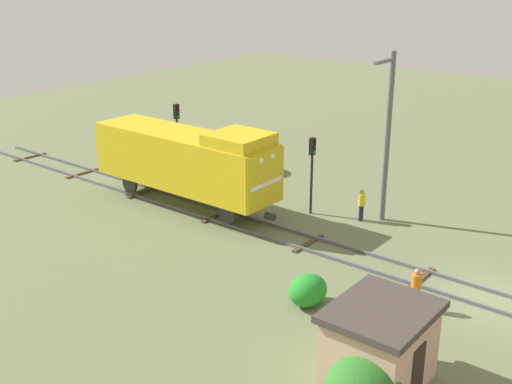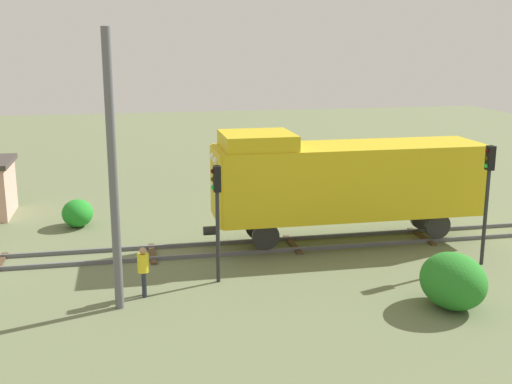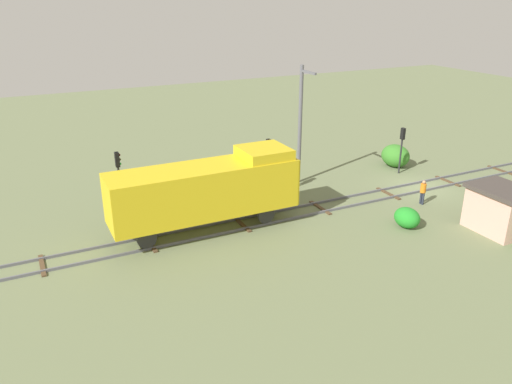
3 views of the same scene
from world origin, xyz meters
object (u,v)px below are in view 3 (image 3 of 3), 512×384
Objects in this scene: locomotive at (208,188)px; catenary_mast at (300,123)px; traffic_signal_near at (402,142)px; traffic_signal_far at (119,175)px; relay_hut at (500,209)px; worker_near_track at (423,190)px; traffic_signal_mid at (269,157)px; worker_by_signal at (295,174)px.

locomotive is 1.33× the size of catenary_mast.
traffic_signal_far is (0.40, 21.71, 0.57)m from traffic_signal_near.
relay_hut is (-12.44, -6.46, -3.21)m from catenary_mast.
traffic_signal_near is at bearing -79.58° from locomotive.
worker_near_track is (-6.00, -18.80, -2.15)m from traffic_signal_far.
traffic_signal_mid is 10.65m from worker_near_track.
traffic_signal_near reaches higher than worker_by_signal.
traffic_signal_mid is 3.32m from worker_by_signal.
traffic_signal_mid is at bearing 42.12° from relay_hut.
worker_near_track is at bearing -144.05° from catenary_mast.
traffic_signal_near is 11.64m from traffic_signal_mid.
traffic_signal_near is at bearing 108.30° from worker_near_track.
locomotive is 2.54× the size of traffic_signal_far.
traffic_signal_mid is at bearing 114.43° from catenary_mast.
traffic_signal_mid is 1.19× the size of relay_hut.
worker_by_signal is 0.20× the size of catenary_mast.
worker_near_track is 0.20× the size of catenary_mast.
locomotive is 14.79m from worker_near_track.
traffic_signal_mid is 2.45× the size of worker_near_track.
traffic_signal_near is 10.91m from relay_hut.
traffic_signal_mid reaches higher than traffic_signal_near.
catenary_mast is (0.74, -0.80, 3.61)m from worker_by_signal.
traffic_signal_far is at bearing 50.13° from locomotive.
traffic_signal_mid is 0.48× the size of catenary_mast.
locomotive is 3.15× the size of traffic_signal_near.
locomotive is at bearing -143.65° from worker_near_track.
catenary_mast is (1.34, -13.47, 1.45)m from traffic_signal_far.
worker_by_signal is at bearing 132.81° from catenary_mast.
relay_hut is (-5.10, -1.13, 0.40)m from worker_near_track.
catenary_mast is at bearing -61.65° from locomotive.
catenary_mast is at bearing 27.44° from relay_hut.
traffic_signal_mid is (0.20, 11.63, 0.32)m from traffic_signal_near.
traffic_signal_mid is 14.77m from relay_hut.
worker_near_track is at bearing 152.55° from traffic_signal_near.
traffic_signal_far is at bearing 171.92° from worker_by_signal.
traffic_signal_far is 19.85m from worker_near_track.
relay_hut is (-10.90, -9.86, -1.51)m from traffic_signal_mid.
locomotive reaches higher than worker_by_signal.
worker_by_signal is at bearing -72.86° from traffic_signal_mid.
catenary_mast is (1.74, 8.23, 2.02)m from traffic_signal_near.
relay_hut is (-7.50, -15.62, -1.38)m from locomotive.
catenary_mast reaches higher than locomotive.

